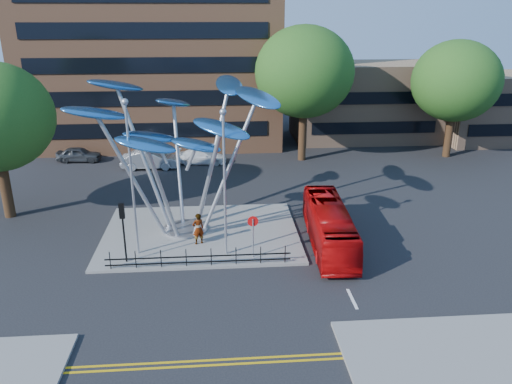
{
  "coord_description": "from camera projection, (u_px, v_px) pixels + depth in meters",
  "views": [
    {
      "loc": [
        0.19,
        -22.51,
        13.18
      ],
      "look_at": [
        2.28,
        4.0,
        3.47
      ],
      "focal_mm": 35.0,
      "sensor_mm": 36.0,
      "label": 1
    }
  ],
  "objects": [
    {
      "name": "street_lamp_left",
      "position": [
        131.0,
        166.0,
        26.69
      ],
      "size": [
        0.36,
        0.36,
        8.8
      ],
      "color": "#9EA0A5",
      "rests_on": "traffic_island"
    },
    {
      "name": "pedestrian",
      "position": [
        198.0,
        229.0,
        29.28
      ],
      "size": [
        0.82,
        0.69,
        1.92
      ],
      "primitive_type": "imported",
      "rotation": [
        0.0,
        0.0,
        3.54
      ],
      "color": "gray",
      "rests_on": "traffic_island"
    },
    {
      "name": "pavement_right",
      "position": [
        496.0,
        361.0,
        19.82
      ],
      "size": [
        12.0,
        6.0,
        0.15
      ],
      "primitive_type": "cube",
      "color": "slate",
      "rests_on": "ground"
    },
    {
      "name": "no_entry_sign_island",
      "position": [
        253.0,
        229.0,
        27.47
      ],
      "size": [
        0.6,
        0.1,
        2.45
      ],
      "color": "#9EA0A5",
      "rests_on": "traffic_island"
    },
    {
      "name": "traffic_island",
      "position": [
        201.0,
        233.0,
        31.11
      ],
      "size": [
        12.0,
        9.0,
        0.15
      ],
      "primitive_type": "cube",
      "color": "slate",
      "rests_on": "ground"
    },
    {
      "name": "double_yellow_near",
      "position": [
        219.0,
        360.0,
        19.97
      ],
      "size": [
        40.0,
        0.12,
        0.01
      ],
      "primitive_type": "cube",
      "color": "gold",
      "rests_on": "ground"
    },
    {
      "name": "parked_car_mid",
      "position": [
        150.0,
        160.0,
        43.9
      ],
      "size": [
        4.95,
        1.74,
        1.63
      ],
      "primitive_type": "imported",
      "rotation": [
        0.0,
        0.0,
        1.57
      ],
      "color": "#B1B5BA",
      "rests_on": "ground"
    },
    {
      "name": "pedestrian_railing_front",
      "position": [
        199.0,
        259.0,
        26.92
      ],
      "size": [
        10.0,
        0.06,
        1.0
      ],
      "color": "black",
      "rests_on": "traffic_island"
    },
    {
      "name": "leaf_sculpture",
      "position": [
        179.0,
        124.0,
        29.33
      ],
      "size": [
        12.72,
        9.54,
        9.51
      ],
      "color": "#9EA0A5",
      "rests_on": "traffic_island"
    },
    {
      "name": "traffic_light_island",
      "position": [
        123.0,
        220.0,
        26.66
      ],
      "size": [
        0.28,
        0.18,
        3.42
      ],
      "color": "black",
      "rests_on": "traffic_island"
    },
    {
      "name": "red_bus",
      "position": [
        329.0,
        226.0,
        29.37
      ],
      "size": [
        2.59,
        9.0,
        2.48
      ],
      "primitive_type": "imported",
      "rotation": [
        0.0,
        0.0,
        -0.06
      ],
      "color": "#A90708",
      "rests_on": "ground"
    },
    {
      "name": "low_building_far",
      "position": [
        498.0,
        107.0,
        52.83
      ],
      "size": [
        12.0,
        8.0,
        7.0
      ],
      "primitive_type": "cube",
      "color": "#A27B5F",
      "rests_on": "ground"
    },
    {
      "name": "low_building_near",
      "position": [
        364.0,
        101.0,
        53.5
      ],
      "size": [
        15.0,
        8.0,
        8.0
      ],
      "primitive_type": "cube",
      "color": "#A27B5F",
      "rests_on": "ground"
    },
    {
      "name": "ground",
      "position": [
        218.0,
        283.0,
        25.59
      ],
      "size": [
        120.0,
        120.0,
        0.0
      ],
      "primitive_type": "plane",
      "color": "black",
      "rests_on": "ground"
    },
    {
      "name": "parked_car_left",
      "position": [
        79.0,
        154.0,
        45.96
      ],
      "size": [
        4.08,
        1.8,
        1.36
      ],
      "primitive_type": "imported",
      "rotation": [
        0.0,
        0.0,
        1.52
      ],
      "color": "#393C40",
      "rests_on": "ground"
    },
    {
      "name": "parked_car_right",
      "position": [
        202.0,
        156.0,
        45.43
      ],
      "size": [
        4.61,
        2.19,
        1.3
      ],
      "primitive_type": "imported",
      "rotation": [
        0.0,
        0.0,
        1.48
      ],
      "color": "white",
      "rests_on": "ground"
    },
    {
      "name": "tree_right",
      "position": [
        304.0,
        72.0,
        44.03
      ],
      "size": [
        8.8,
        8.8,
        12.11
      ],
      "color": "black",
      "rests_on": "ground"
    },
    {
      "name": "double_yellow_far",
      "position": [
        219.0,
        365.0,
        19.69
      ],
      "size": [
        40.0,
        0.12,
        0.01
      ],
      "primitive_type": "cube",
      "color": "gold",
      "rests_on": "ground"
    },
    {
      "name": "street_lamp_right",
      "position": [
        224.0,
        171.0,
        26.69
      ],
      "size": [
        0.36,
        0.36,
        8.3
      ],
      "color": "#9EA0A5",
      "rests_on": "traffic_island"
    },
    {
      "name": "tree_far",
      "position": [
        456.0,
        81.0,
        45.38
      ],
      "size": [
        8.0,
        8.0,
        10.81
      ],
      "color": "black",
      "rests_on": "ground"
    }
  ]
}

